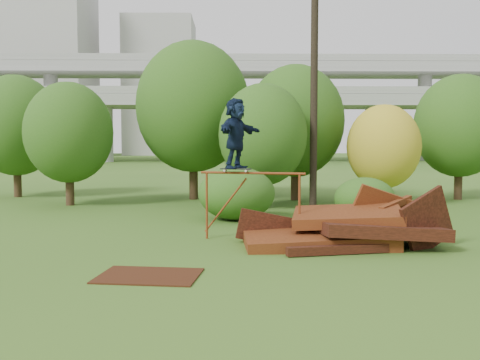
{
  "coord_description": "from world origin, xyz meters",
  "views": [
    {
      "loc": [
        -1.01,
        -11.78,
        2.56
      ],
      "look_at": [
        -0.8,
        2.0,
        1.6
      ],
      "focal_mm": 40.0,
      "sensor_mm": 36.0,
      "label": 1
    }
  ],
  "objects_px": {
    "scrap_pile": "(344,230)",
    "utility_pole": "(314,88)",
    "skater": "(236,133)",
    "flat_plate": "(149,276)"
  },
  "relations": [
    {
      "from": "skater",
      "to": "scrap_pile",
      "type": "bearing_deg",
      "value": -71.93
    },
    {
      "from": "flat_plate",
      "to": "utility_pole",
      "type": "xyz_separation_m",
      "value": [
        4.74,
        10.46,
        4.65
      ]
    },
    {
      "from": "scrap_pile",
      "to": "skater",
      "type": "distance_m",
      "value": 3.71
    },
    {
      "from": "skater",
      "to": "flat_plate",
      "type": "relative_size",
      "value": 0.96
    },
    {
      "from": "scrap_pile",
      "to": "skater",
      "type": "relative_size",
      "value": 2.98
    },
    {
      "from": "flat_plate",
      "to": "skater",
      "type": "bearing_deg",
      "value": 66.09
    },
    {
      "from": "scrap_pile",
      "to": "utility_pole",
      "type": "relative_size",
      "value": 0.6
    },
    {
      "from": "utility_pole",
      "to": "scrap_pile",
      "type": "bearing_deg",
      "value": -92.7
    },
    {
      "from": "skater",
      "to": "utility_pole",
      "type": "height_order",
      "value": "utility_pole"
    },
    {
      "from": "skater",
      "to": "flat_plate",
      "type": "height_order",
      "value": "skater"
    }
  ]
}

